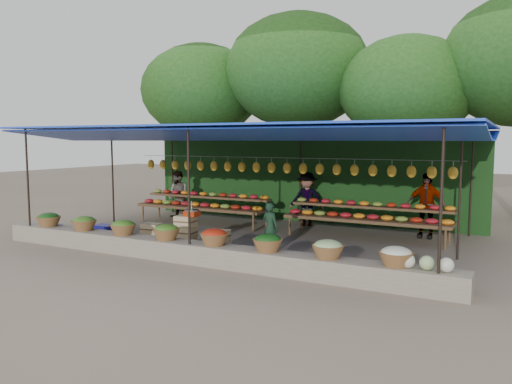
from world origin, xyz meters
The scene contains 16 objects.
ground centered at (0.00, 0.00, 0.00)m, with size 60.00×60.00×0.00m, color #695F4D.
stone_curb centered at (0.00, -2.75, 0.20)m, with size 10.60×0.55×0.40m, color #686253.
stall_canopy centered at (0.00, 0.07, 2.67)m, with size 10.80×6.60×2.82m.
produce_baskets centered at (-0.10, -2.75, 0.56)m, with size 8.98×0.58×0.34m.
netting_backdrop centered at (0.00, 3.15, 1.25)m, with size 10.60×0.06×2.50m, color #1E4B1B.
tree_row centered at (0.50, 6.09, 4.70)m, with size 16.51×5.50×7.12m.
fruit_table_left centered at (-2.49, 1.35, 0.61)m, with size 4.21×0.95×0.93m.
fruit_table_right centered at (2.51, 1.35, 0.61)m, with size 4.21×0.95×0.93m.
crate_counter centered at (-0.93, -1.77, 0.31)m, with size 2.38×0.37×0.77m.
weighing_scale centered at (-0.73, -1.77, 0.85)m, with size 0.33×0.33×0.35m.
vendor_seated centered at (1.00, -1.21, 0.56)m, with size 0.41×0.27×1.13m, color #16311F.
customer_left centered at (-3.73, 1.78, 0.76)m, with size 0.74×0.58×1.53m, color slate.
customer_mid centered at (0.42, 2.43, 0.79)m, with size 1.02×0.58×1.57m, color slate.
customer_right centered at (3.80, 2.14, 0.84)m, with size 0.99×0.41×1.68m, color slate.
blue_crate_front centered at (-5.13, -1.94, 0.13)m, with size 0.43×0.31×0.26m, color navy.
blue_crate_back centered at (-3.63, -1.57, 0.15)m, with size 0.51×0.37×0.31m, color navy.
Camera 1 is at (5.82, -11.10, 2.51)m, focal length 35.00 mm.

